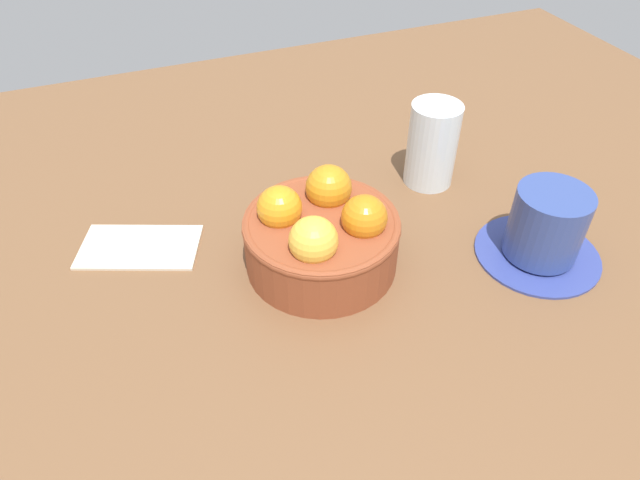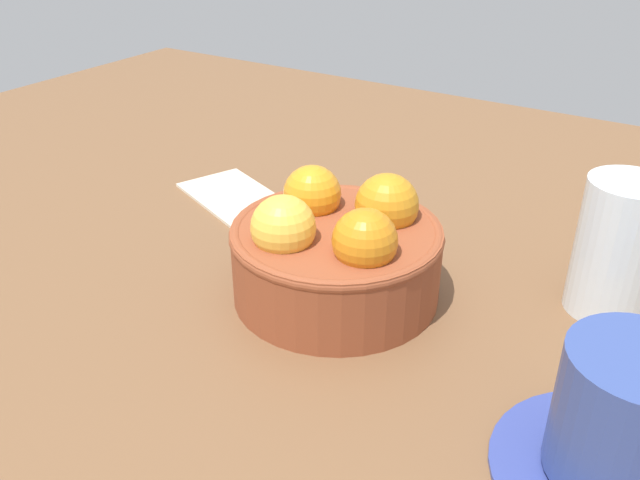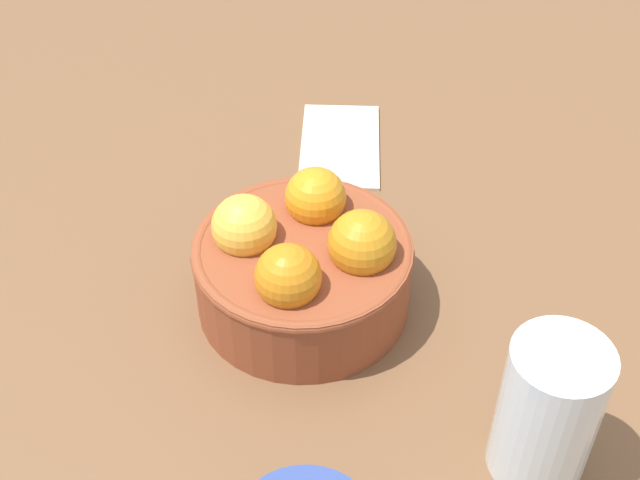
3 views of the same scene
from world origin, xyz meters
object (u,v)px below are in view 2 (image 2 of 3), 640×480
(water_glass, at_px, (618,248))
(folded_napkin, at_px, (236,196))
(coffee_cup, at_px, (626,427))
(terracotta_bowl, at_px, (337,250))

(water_glass, xyz_separation_m, folded_napkin, (0.36, -0.00, -0.05))
(coffee_cup, xyz_separation_m, folded_napkin, (0.40, -0.17, -0.03))
(coffee_cup, distance_m, water_glass, 0.17)
(terracotta_bowl, xyz_separation_m, water_glass, (-0.18, -0.09, 0.01))
(coffee_cup, bearing_deg, folded_napkin, -23.10)
(terracotta_bowl, height_order, folded_napkin, terracotta_bowl)
(coffee_cup, relative_size, water_glass, 1.27)
(terracotta_bowl, relative_size, water_glass, 1.54)
(terracotta_bowl, relative_size, folded_napkin, 1.25)
(coffee_cup, height_order, folded_napkin, coffee_cup)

